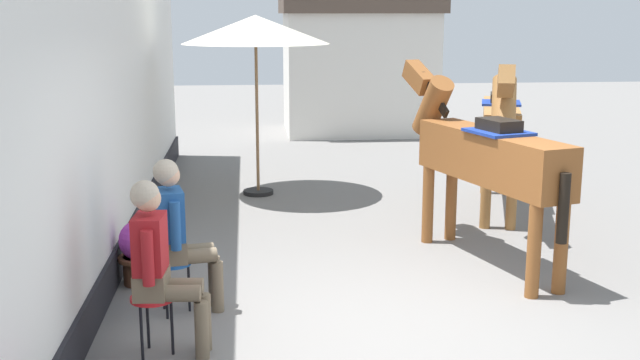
# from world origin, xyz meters

# --- Properties ---
(ground_plane) EXTENTS (40.00, 40.00, 0.00)m
(ground_plane) POSITION_xyz_m (0.00, 3.00, 0.00)
(ground_plane) COLOR slate
(pub_facade_wall) EXTENTS (0.34, 14.00, 3.40)m
(pub_facade_wall) POSITION_xyz_m (-2.55, 1.50, 1.54)
(pub_facade_wall) COLOR white
(pub_facade_wall) RESTS_ON ground_plane
(distant_cottage) EXTENTS (3.40, 2.60, 3.50)m
(distant_cottage) POSITION_xyz_m (1.40, 11.16, 1.80)
(distant_cottage) COLOR silver
(distant_cottage) RESTS_ON ground_plane
(seated_visitor_near) EXTENTS (0.61, 0.49, 1.39)m
(seated_visitor_near) POSITION_xyz_m (-1.77, -0.26, 0.78)
(seated_visitor_near) COLOR red
(seated_visitor_near) RESTS_ON ground_plane
(seated_visitor_far) EXTENTS (0.61, 0.48, 1.39)m
(seated_visitor_far) POSITION_xyz_m (-1.70, 0.61, 0.78)
(seated_visitor_far) COLOR #194C99
(seated_visitor_far) RESTS_ON ground_plane
(saddled_horse_near) EXTENTS (1.14, 2.91, 2.06)m
(saddled_horse_near) POSITION_xyz_m (1.37, 1.76, 1.16)
(saddled_horse_near) COLOR brown
(saddled_horse_near) RESTS_ON ground_plane
(saddled_horse_far) EXTENTS (1.15, 2.90, 2.06)m
(saddled_horse_far) POSITION_xyz_m (2.23, 3.82, 1.16)
(saddled_horse_far) COLOR #9E6B38
(saddled_horse_far) RESTS_ON ground_plane
(flower_planter_far) EXTENTS (0.43, 0.43, 0.64)m
(flower_planter_far) POSITION_xyz_m (-2.15, 1.41, 0.33)
(flower_planter_far) COLOR brown
(flower_planter_far) RESTS_ON ground_plane
(cafe_parasol) EXTENTS (2.10, 2.10, 2.58)m
(cafe_parasol) POSITION_xyz_m (-0.93, 5.17, 2.36)
(cafe_parasol) COLOR black
(cafe_parasol) RESTS_ON ground_plane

